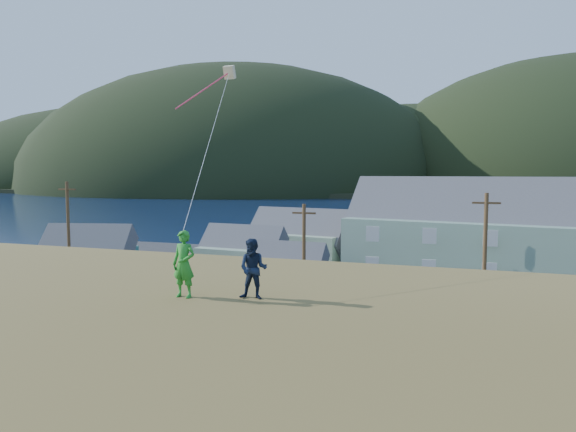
{
  "coord_description": "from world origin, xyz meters",
  "views": [
    {
      "loc": [
        9.96,
        -30.82,
        10.48
      ],
      "look_at": [
        3.76,
        -12.05,
        8.8
      ],
      "focal_mm": 32.0,
      "sensor_mm": 36.0,
      "label": 1
    }
  ],
  "objects_px": {
    "shed_palegreen_near": "(242,253)",
    "kite_flyer_green": "(184,264)",
    "shed_palegreen_far": "(299,238)",
    "kite_flyer_navy": "(253,269)",
    "wharf": "(338,243)",
    "shed_teal": "(87,256)",
    "shed_white": "(286,270)",
    "lodge": "(534,236)"
  },
  "relations": [
    {
      "from": "lodge",
      "to": "shed_palegreen_far",
      "type": "xyz_separation_m",
      "value": [
        -23.9,
        4.43,
        -1.72
      ]
    },
    {
      "from": "shed_palegreen_far",
      "to": "kite_flyer_navy",
      "type": "distance_m",
      "value": 45.55
    },
    {
      "from": "kite_flyer_navy",
      "to": "wharf",
      "type": "bearing_deg",
      "value": 93.94
    },
    {
      "from": "shed_palegreen_far",
      "to": "kite_flyer_navy",
      "type": "relative_size",
      "value": 7.89
    },
    {
      "from": "lodge",
      "to": "shed_palegreen_far",
      "type": "distance_m",
      "value": 24.37
    },
    {
      "from": "lodge",
      "to": "shed_teal",
      "type": "height_order",
      "value": "lodge"
    },
    {
      "from": "shed_white",
      "to": "shed_palegreen_far",
      "type": "relative_size",
      "value": 0.56
    },
    {
      "from": "shed_teal",
      "to": "shed_palegreen_far",
      "type": "bearing_deg",
      "value": 30.02
    },
    {
      "from": "shed_white",
      "to": "kite_flyer_navy",
      "type": "bearing_deg",
      "value": -70.48
    },
    {
      "from": "shed_white",
      "to": "shed_palegreen_near",
      "type": "bearing_deg",
      "value": 141.51
    },
    {
      "from": "shed_palegreen_near",
      "to": "shed_white",
      "type": "distance_m",
      "value": 8.84
    },
    {
      "from": "wharf",
      "to": "shed_palegreen_far",
      "type": "distance_m",
      "value": 15.31
    },
    {
      "from": "shed_teal",
      "to": "kite_flyer_navy",
      "type": "height_order",
      "value": "kite_flyer_navy"
    },
    {
      "from": "kite_flyer_green",
      "to": "kite_flyer_navy",
      "type": "height_order",
      "value": "kite_flyer_green"
    },
    {
      "from": "lodge",
      "to": "shed_palegreen_near",
      "type": "bearing_deg",
      "value": -161.66
    },
    {
      "from": "shed_teal",
      "to": "shed_palegreen_near",
      "type": "distance_m",
      "value": 14.92
    },
    {
      "from": "wharf",
      "to": "shed_palegreen_near",
      "type": "bearing_deg",
      "value": -101.12
    },
    {
      "from": "wharf",
      "to": "shed_white",
      "type": "bearing_deg",
      "value": -86.0
    },
    {
      "from": "wharf",
      "to": "kite_flyer_green",
      "type": "xyz_separation_m",
      "value": [
        9.19,
        -59.06,
        7.63
      ]
    },
    {
      "from": "shed_teal",
      "to": "kite_flyer_green",
      "type": "height_order",
      "value": "kite_flyer_green"
    },
    {
      "from": "wharf",
      "to": "shed_teal",
      "type": "distance_m",
      "value": 35.44
    },
    {
      "from": "shed_palegreen_near",
      "to": "shed_white",
      "type": "height_order",
      "value": "shed_palegreen_near"
    },
    {
      "from": "lodge",
      "to": "shed_white",
      "type": "distance_m",
      "value": 23.03
    },
    {
      "from": "wharf",
      "to": "kite_flyer_navy",
      "type": "distance_m",
      "value": 60.16
    },
    {
      "from": "lodge",
      "to": "shed_white",
      "type": "height_order",
      "value": "lodge"
    },
    {
      "from": "wharf",
      "to": "shed_white",
      "type": "distance_m",
      "value": 29.4
    },
    {
      "from": "lodge",
      "to": "kite_flyer_navy",
      "type": "height_order",
      "value": "lodge"
    },
    {
      "from": "lodge",
      "to": "shed_palegreen_near",
      "type": "xyz_separation_m",
      "value": [
        -27.34,
        -3.99,
        -2.32
      ]
    },
    {
      "from": "lodge",
      "to": "shed_palegreen_near",
      "type": "relative_size",
      "value": 3.98
    },
    {
      "from": "wharf",
      "to": "lodge",
      "type": "bearing_deg",
      "value": -40.61
    },
    {
      "from": "shed_teal",
      "to": "shed_white",
      "type": "relative_size",
      "value": 1.37
    },
    {
      "from": "kite_flyer_navy",
      "to": "shed_palegreen_near",
      "type": "bearing_deg",
      "value": 107.25
    },
    {
      "from": "lodge",
      "to": "shed_palegreen_far",
      "type": "relative_size",
      "value": 2.87
    },
    {
      "from": "shed_palegreen_near",
      "to": "shed_palegreen_far",
      "type": "distance_m",
      "value": 9.11
    },
    {
      "from": "shed_teal",
      "to": "shed_palegreen_far",
      "type": "distance_m",
      "value": 22.72
    },
    {
      "from": "wharf",
      "to": "shed_white",
      "type": "height_order",
      "value": "shed_white"
    },
    {
      "from": "shed_teal",
      "to": "shed_palegreen_far",
      "type": "height_order",
      "value": "shed_palegreen_far"
    },
    {
      "from": "lodge",
      "to": "kite_flyer_green",
      "type": "xyz_separation_m",
      "value": [
        -13.54,
        -39.58,
        3.41
      ]
    },
    {
      "from": "shed_palegreen_near",
      "to": "kite_flyer_green",
      "type": "height_order",
      "value": "kite_flyer_green"
    },
    {
      "from": "kite_flyer_green",
      "to": "kite_flyer_navy",
      "type": "xyz_separation_m",
      "value": [
        1.8,
        0.4,
        -0.1
      ]
    },
    {
      "from": "wharf",
      "to": "kite_flyer_navy",
      "type": "height_order",
      "value": "kite_flyer_navy"
    },
    {
      "from": "shed_palegreen_near",
      "to": "shed_palegreen_far",
      "type": "relative_size",
      "value": 0.72
    }
  ]
}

